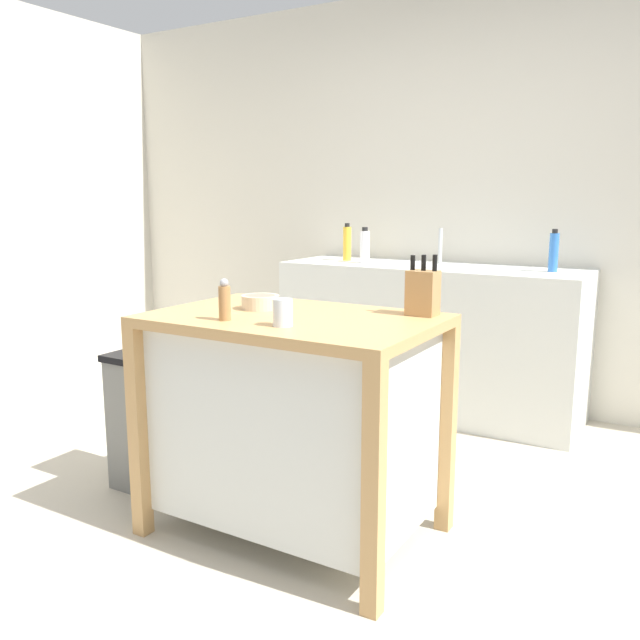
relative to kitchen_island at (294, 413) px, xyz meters
name	(u,v)px	position (x,y,z in m)	size (l,w,h in m)	color
ground_plane	(315,538)	(0.10, -0.01, -0.49)	(6.84, 6.84, 0.00)	#BCB29E
wall_back	(488,200)	(0.10, 2.08, 0.81)	(5.84, 0.10, 2.60)	beige
wall_left	(3,200)	(-2.82, 0.73, 0.81)	(0.10, 2.69, 2.60)	beige
kitchen_island	(294,413)	(0.00, 0.00, 0.00)	(1.08, 0.71, 0.88)	tan
knife_block	(423,292)	(0.42, 0.26, 0.48)	(0.11, 0.09, 0.23)	#AD7F4C
bowl_ceramic_wide	(260,302)	(-0.19, 0.06, 0.42)	(0.15, 0.15, 0.06)	beige
drinking_cup	(283,313)	(0.08, -0.19, 0.43)	(0.07, 0.07, 0.10)	silver
pepper_grinder	(225,301)	(-0.16, -0.21, 0.46)	(0.04, 0.04, 0.15)	#9E7042
trash_bin	(153,421)	(-0.78, 0.02, -0.18)	(0.36, 0.28, 0.63)	slate
sink_counter	(429,338)	(-0.12, 1.73, -0.04)	(1.84, 0.60, 0.91)	silver
sink_faucet	(440,246)	(-0.12, 1.87, 0.53)	(0.02, 0.02, 0.22)	#B7BCC1
bottle_hand_soap	(554,252)	(0.58, 1.76, 0.53)	(0.05, 0.05, 0.24)	blue
bottle_dish_soap	(365,246)	(-0.55, 1.67, 0.52)	(0.06, 0.06, 0.22)	white
bottle_spray_cleaner	(347,243)	(-0.72, 1.75, 0.53)	(0.05, 0.05, 0.24)	yellow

